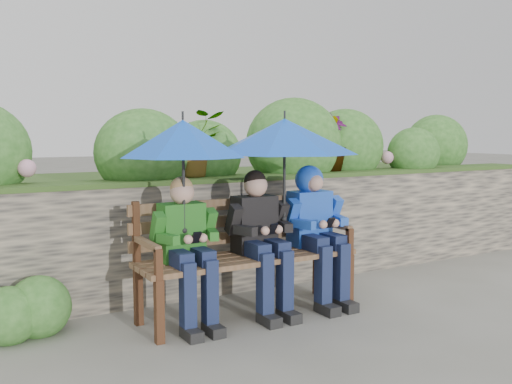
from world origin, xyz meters
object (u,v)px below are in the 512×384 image
park_bench (244,248)px  umbrella_right (285,136)px  boy_right (316,222)px  umbrella_left (183,139)px  boy_left (187,243)px  boy_middle (261,234)px

park_bench → umbrella_right: (0.32, -0.08, 0.87)m
boy_right → umbrella_left: umbrella_left is taller
boy_right → umbrella_right: umbrella_right is taller
boy_left → umbrella_left: bearing=133.7°
boy_middle → boy_right: bearing=1.2°
umbrella_left → umbrella_right: 0.85m
umbrella_right → boy_left: bearing=179.7°
umbrella_left → boy_left: bearing=-46.3°
boy_right → umbrella_right: bearing=-177.7°
boy_right → park_bench: bearing=173.7°
park_bench → umbrella_right: 0.93m
boy_left → boy_middle: (0.62, -0.00, 0.01)m
boy_left → boy_middle: 0.62m
boy_middle → boy_right: boy_right is taller
boy_middle → boy_left: bearing=179.7°
boy_left → umbrella_left: size_ratio=1.19×
park_bench → boy_right: bearing=-6.3°
boy_left → umbrella_left: umbrella_left is taller
boy_right → umbrella_right: (-0.32, -0.01, 0.71)m
park_bench → boy_left: boy_left is taller
boy_middle → umbrella_right: (0.21, -0.00, 0.76)m
park_bench → boy_middle: boy_middle is taller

